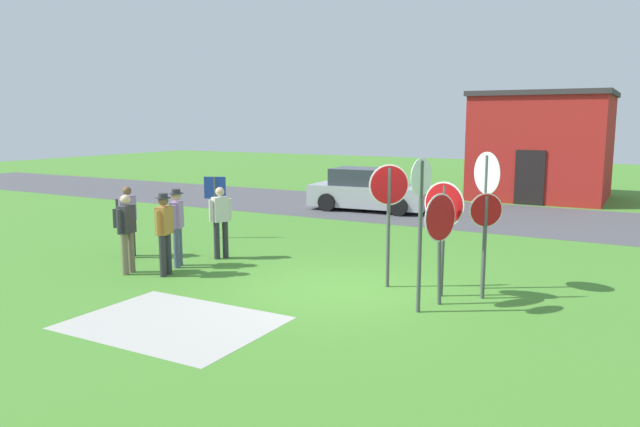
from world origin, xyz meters
The scene contains 17 objects.
ground_plane centered at (0.00, 0.00, 0.00)m, with size 80.00×80.00×0.00m, color #47842D.
street_asphalt centered at (0.00, 10.43, 0.00)m, with size 60.00×6.40×0.01m, color #4C4C51.
concrete_path centered at (-1.55, -3.06, 0.00)m, with size 3.20×2.40×0.01m, color #ADAAA3.
building_background centered at (0.84, 16.46, 2.19)m, with size 5.30×5.15×4.36m.
parked_car_on_street centered at (-3.95, 9.76, 0.69)m, with size 4.43×2.28×1.51m.
stop_sign_leaning_right centered at (1.85, 0.01, 1.35)m, with size 0.32×0.82×1.98m.
stop_sign_tallest centered at (2.45, 0.74, 1.30)m, with size 0.50×0.39×1.94m.
stop_sign_rear_left centered at (1.75, 0.52, 1.46)m, with size 0.81×0.22×2.13m.
stop_sign_leaning_left centered at (2.28, 1.41, 1.82)m, with size 0.62×0.53×2.64m.
stop_sign_center_cluster centered at (1.70, -0.60, 1.74)m, with size 0.16×0.62×2.62m.
stop_sign_far_back centered at (0.63, 0.61, 1.65)m, with size 0.62×0.50×2.40m.
person_in_blue centered at (-3.78, -0.84, 0.98)m, with size 0.32×0.56×1.74m.
person_in_dark_shirt centered at (-4.08, -0.13, 0.98)m, with size 0.36×0.51×1.74m.
person_in_teal centered at (-3.76, 0.98, 0.95)m, with size 0.36×0.52×1.69m.
person_holding_notes centered at (-5.79, 0.05, 0.98)m, with size 0.38×0.57×1.69m.
person_with_sunhat centered at (-4.61, -1.11, 0.98)m, with size 0.39×0.56×1.69m.
info_panel_leftmost centered at (-5.46, 2.90, 1.17)m, with size 0.56×0.27×1.70m.
Camera 1 is at (5.07, -10.07, 3.23)m, focal length 33.98 mm.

